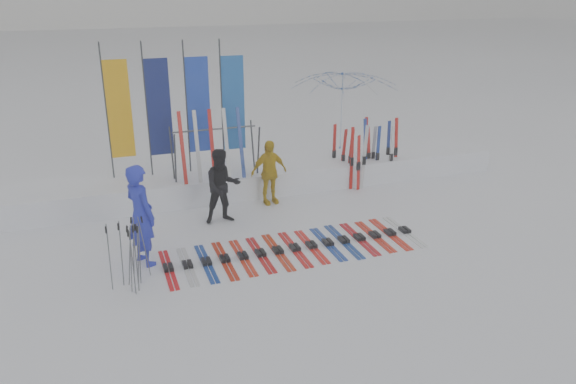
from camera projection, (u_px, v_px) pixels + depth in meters
name	position (u px, v px, depth m)	size (l,w,h in m)	color
ground	(307.00, 272.00, 10.40)	(120.00, 120.00, 0.00)	white
snow_bank	(241.00, 179.00, 14.35)	(14.00, 1.60, 0.60)	white
person_blue	(141.00, 215.00, 10.42)	(0.72, 0.47, 1.97)	#202ABB
person_black	(222.00, 186.00, 12.31)	(0.82, 0.64, 1.68)	black
person_yellow	(269.00, 172.00, 13.38)	(0.92, 0.38, 1.57)	gold
tent_canopy	(343.00, 116.00, 16.26)	(3.03, 3.08, 2.78)	white
ski_row	(295.00, 248.00, 11.27)	(5.21, 1.69, 0.07)	red
pole_cluster	(132.00, 255.00, 9.77)	(0.70, 0.84, 1.26)	#595B60
feather_flags	(177.00, 107.00, 13.40)	(3.27, 0.26, 3.20)	#383A3F
ski_rack	(215.00, 145.00, 13.39)	(2.04, 0.80, 1.23)	#383A3F
upright_skis	(367.00, 154.00, 14.82)	(1.68, 1.09, 1.69)	navy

